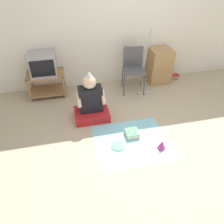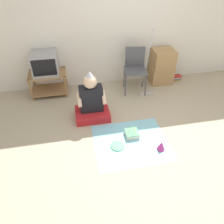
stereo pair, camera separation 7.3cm
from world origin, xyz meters
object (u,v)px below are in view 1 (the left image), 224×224
Objects in this scene: dust_mop at (145,74)px; book_pile at (174,77)px; cardboard_box_stack at (160,66)px; person_seated at (91,103)px; tv at (43,64)px; birthday_cake at (132,133)px; party_hat_blue at (162,145)px; paper_plate at (118,146)px; folding_chair at (133,66)px.

dust_mop is 1.01m from book_pile.
cardboard_box_stack is 1.90m from person_seated.
tv is 2.38× the size of birthday_cake.
paper_plate is (-0.63, 0.18, -0.07)m from party_hat_blue.
dust_mop is 9.15× the size of party_hat_blue.
party_hat_blue is at bearing -120.09° from book_pile.
cardboard_box_stack is 3.64× the size of book_pile.
paper_plate is at bearing -122.19° from dust_mop.
party_hat_blue is at bearing -49.53° from tv.
folding_chair is 1.81m from paper_plate.
birthday_cake is at bearing -132.83° from book_pile.
party_hat_blue is at bearing -46.67° from birthday_cake.
cardboard_box_stack is 1.95m from birthday_cake.
cardboard_box_stack reaches higher than book_pile.
book_pile is at bearing 25.53° from person_seated.
folding_chair is (1.74, -0.18, -0.14)m from tv.
party_hat_blue is (0.35, -0.37, 0.03)m from birthday_cake.
book_pile is 2.29m from party_hat_blue.
tv is at bearing 129.77° from birthday_cake.
cardboard_box_stack reaches higher than birthday_cake.
birthday_cake is 0.51m from party_hat_blue.
folding_chair is 6.12× the size of party_hat_blue.
folding_chair reaches higher than person_seated.
cardboard_box_stack is at bearing 30.18° from person_seated.
birthday_cake is at bearing 33.58° from paper_plate.
cardboard_box_stack is 2.26m from paper_plate.
birthday_cake is at bearing -124.27° from cardboard_box_stack.
birthday_cake is at bearing -116.56° from dust_mop.
person_seated is at bearing 131.56° from birthday_cake.
tv reaches higher than paper_plate.
party_hat_blue is at bearing -99.71° from dust_mop.
book_pile is 0.97× the size of paper_plate.
person_seated is 4.15× the size of paper_plate.
dust_mop is 6.48× the size of book_pile.
tv is 2.63m from party_hat_blue.
dust_mop reaches higher than person_seated.
book_pile is 0.23× the size of person_seated.
birthday_cake is (-1.50, -1.62, -0.01)m from book_pile.
book_pile is at bearing 0.68° from tv.
birthday_cake is 0.96× the size of paper_plate.
dust_mop reaches higher than party_hat_blue.
person_seated is 4.30× the size of birthday_cake.
book_pile is at bearing 22.76° from dust_mop.
party_hat_blue is (-0.73, -1.96, -0.30)m from cardboard_box_stack.
folding_chair is 1.01× the size of person_seated.
paper_plate is (-1.78, -1.80, -0.04)m from book_pile.
person_seated is at bearing -141.98° from folding_chair.
book_pile is (0.87, 0.37, -0.35)m from dust_mop.
cardboard_box_stack is at bearing 15.85° from folding_chair.
party_hat_blue is at bearing -110.57° from cardboard_box_stack.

